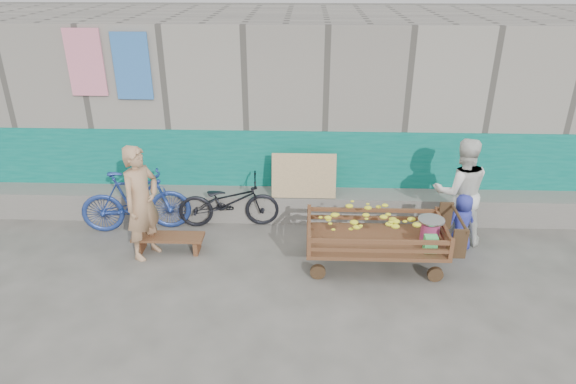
{
  "coord_description": "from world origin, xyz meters",
  "views": [
    {
      "loc": [
        0.32,
        -5.09,
        3.98
      ],
      "look_at": [
        0.09,
        1.2,
        1.0
      ],
      "focal_mm": 32.0,
      "sensor_mm": 36.0,
      "label": 1
    }
  ],
  "objects_px": {
    "banana_cart": "(373,229)",
    "bicycle_dark": "(229,202)",
    "bench": "(169,240)",
    "woman": "(460,192)",
    "vendor_man": "(142,203)",
    "child": "(461,223)",
    "bicycle_blue": "(136,201)"
  },
  "relations": [
    {
      "from": "woman",
      "to": "banana_cart",
      "type": "bearing_deg",
      "value": 29.11
    },
    {
      "from": "vendor_man",
      "to": "woman",
      "type": "xyz_separation_m",
      "value": [
        4.49,
        0.55,
        -0.01
      ]
    },
    {
      "from": "woman",
      "to": "bicycle_dark",
      "type": "xyz_separation_m",
      "value": [
        -3.43,
        0.36,
        -0.4
      ]
    },
    {
      "from": "woman",
      "to": "bicycle_blue",
      "type": "xyz_separation_m",
      "value": [
        -4.83,
        0.16,
        -0.32
      ]
    },
    {
      "from": "bench",
      "to": "banana_cart",
      "type": "bearing_deg",
      "value": -5.41
    },
    {
      "from": "child",
      "to": "bicycle_blue",
      "type": "relative_size",
      "value": 0.54
    },
    {
      "from": "bench",
      "to": "bicycle_dark",
      "type": "bearing_deg",
      "value": 46.41
    },
    {
      "from": "woman",
      "to": "child",
      "type": "distance_m",
      "value": 0.45
    },
    {
      "from": "banana_cart",
      "to": "bicycle_dark",
      "type": "relative_size",
      "value": 1.3
    },
    {
      "from": "banana_cart",
      "to": "bench",
      "type": "height_order",
      "value": "banana_cart"
    },
    {
      "from": "bicycle_dark",
      "to": "child",
      "type": "bearing_deg",
      "value": -106.16
    },
    {
      "from": "vendor_man",
      "to": "child",
      "type": "distance_m",
      "value": 4.51
    },
    {
      "from": "bench",
      "to": "bicycle_blue",
      "type": "relative_size",
      "value": 0.62
    },
    {
      "from": "bicycle_dark",
      "to": "vendor_man",
      "type": "bearing_deg",
      "value": 124.76
    },
    {
      "from": "banana_cart",
      "to": "bicycle_dark",
      "type": "distance_m",
      "value": 2.38
    },
    {
      "from": "bench",
      "to": "woman",
      "type": "distance_m",
      "value": 4.27
    },
    {
      "from": "bench",
      "to": "child",
      "type": "xyz_separation_m",
      "value": [
        4.2,
        0.19,
        0.26
      ]
    },
    {
      "from": "woman",
      "to": "child",
      "type": "height_order",
      "value": "woman"
    },
    {
      "from": "banana_cart",
      "to": "bicycle_dark",
      "type": "xyz_separation_m",
      "value": [
        -2.12,
        1.08,
        -0.18
      ]
    },
    {
      "from": "bench",
      "to": "child",
      "type": "relative_size",
      "value": 1.14
    },
    {
      "from": "vendor_man",
      "to": "bicycle_blue",
      "type": "height_order",
      "value": "vendor_man"
    },
    {
      "from": "bench",
      "to": "woman",
      "type": "height_order",
      "value": "woman"
    },
    {
      "from": "vendor_man",
      "to": "banana_cart",
      "type": "bearing_deg",
      "value": -64.75
    },
    {
      "from": "bicycle_dark",
      "to": "bicycle_blue",
      "type": "bearing_deg",
      "value": 92.24
    },
    {
      "from": "bench",
      "to": "vendor_man",
      "type": "relative_size",
      "value": 0.61
    },
    {
      "from": "banana_cart",
      "to": "bench",
      "type": "relative_size",
      "value": 2.0
    },
    {
      "from": "vendor_man",
      "to": "bicycle_dark",
      "type": "bearing_deg",
      "value": -20.91
    },
    {
      "from": "banana_cart",
      "to": "child",
      "type": "relative_size",
      "value": 2.29
    },
    {
      "from": "bench",
      "to": "bicycle_dark",
      "type": "xyz_separation_m",
      "value": [
        0.77,
        0.81,
        0.23
      ]
    },
    {
      "from": "bench",
      "to": "bicycle_dark",
      "type": "distance_m",
      "value": 1.14
    },
    {
      "from": "child",
      "to": "bicycle_dark",
      "type": "height_order",
      "value": "child"
    },
    {
      "from": "banana_cart",
      "to": "bench",
      "type": "distance_m",
      "value": 2.93
    }
  ]
}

